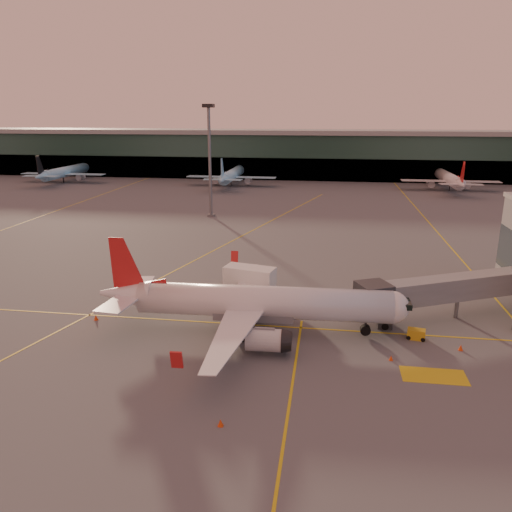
# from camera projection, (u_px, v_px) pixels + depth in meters

# --- Properties ---
(ground) EXTENTS (600.00, 600.00, 0.00)m
(ground) POSITION_uv_depth(u_px,v_px,m) (251.00, 344.00, 53.04)
(ground) COLOR #4C4F54
(ground) RESTS_ON ground
(taxi_markings) EXTENTS (100.12, 173.00, 0.01)m
(taxi_markings) POSITION_uv_depth(u_px,v_px,m) (249.00, 240.00, 96.36)
(taxi_markings) COLOR gold
(taxi_markings) RESTS_ON ground
(terminal) EXTENTS (400.00, 20.00, 17.60)m
(terminal) POSITION_uv_depth(u_px,v_px,m) (310.00, 154.00, 185.39)
(terminal) COLOR #19382D
(terminal) RESTS_ON ground
(mast_west_near) EXTENTS (2.40, 2.40, 25.60)m
(mast_west_near) POSITION_uv_depth(u_px,v_px,m) (210.00, 153.00, 114.47)
(mast_west_near) COLOR slate
(mast_west_near) RESTS_ON ground
(distant_aircraft_row) EXTENTS (225.00, 34.00, 13.00)m
(distant_aircraft_row) POSITION_uv_depth(u_px,v_px,m) (151.00, 184.00, 172.76)
(distant_aircraft_row) COLOR #95D8F9
(distant_aircraft_row) RESTS_ON ground
(main_airplane) EXTENTS (34.64, 31.16, 10.46)m
(main_airplane) POSITION_uv_depth(u_px,v_px,m) (253.00, 303.00, 55.28)
(main_airplane) COLOR white
(main_airplane) RESTS_ON ground
(jet_bridge) EXTENTS (25.49, 14.35, 5.39)m
(jet_bridge) POSITION_uv_depth(u_px,v_px,m) (468.00, 287.00, 59.43)
(jet_bridge) COLOR slate
(jet_bridge) RESTS_ON ground
(catering_truck) EXTENTS (6.82, 4.18, 4.93)m
(catering_truck) POSITION_uv_depth(u_px,v_px,m) (250.00, 283.00, 63.49)
(catering_truck) COLOR #C5501C
(catering_truck) RESTS_ON ground
(gpu_cart) EXTENTS (2.10, 1.49, 1.12)m
(gpu_cart) POSITION_uv_depth(u_px,v_px,m) (416.00, 334.00, 54.14)
(gpu_cart) COLOR gold
(gpu_cart) RESTS_ON ground
(cone_nose) EXTENTS (0.48, 0.48, 0.62)m
(cone_nose) POSITION_uv_depth(u_px,v_px,m) (461.00, 348.00, 51.65)
(cone_nose) COLOR #DA3D0B
(cone_nose) RESTS_ON ground
(cone_tail) EXTENTS (0.51, 0.51, 0.64)m
(cone_tail) POSITION_uv_depth(u_px,v_px,m) (96.00, 318.00, 59.18)
(cone_tail) COLOR #DA3D0B
(cone_tail) RESTS_ON ground
(cone_wing_right) EXTENTS (0.47, 0.47, 0.60)m
(cone_wing_right) POSITION_uv_depth(u_px,v_px,m) (221.00, 423.00, 39.15)
(cone_wing_right) COLOR #DA3D0B
(cone_wing_right) RESTS_ON ground
(cone_fwd) EXTENTS (0.41, 0.41, 0.52)m
(cone_fwd) POSITION_uv_depth(u_px,v_px,m) (391.00, 358.00, 49.57)
(cone_fwd) COLOR #DA3D0B
(cone_fwd) RESTS_ON ground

